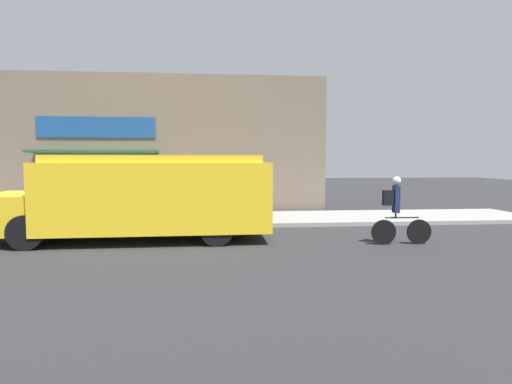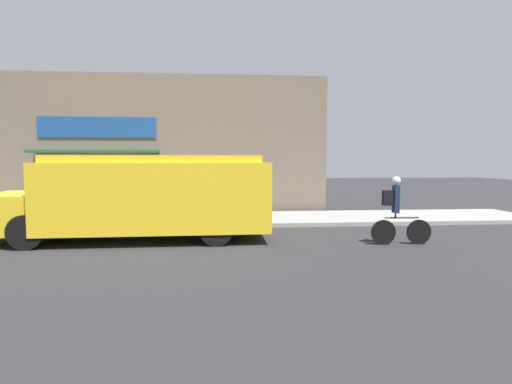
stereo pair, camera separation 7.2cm
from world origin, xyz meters
TOP-DOWN VIEW (x-y plane):
  - ground_plane at (0.00, 0.00)m, footprint 70.00×70.00m
  - sidewalk at (0.00, 1.48)m, footprint 28.00×2.95m
  - storefront at (-0.04, 3.34)m, footprint 14.76×1.07m
  - school_bus at (1.38, -1.50)m, footprint 6.97×2.78m
  - cyclist at (7.54, -2.70)m, footprint 1.47×0.21m
  - trash_bin at (-3.15, 2.29)m, footprint 0.52×0.52m

SIDE VIEW (x-z plane):
  - ground_plane at x=0.00m, z-range 0.00..0.00m
  - sidewalk at x=0.00m, z-range 0.00..0.13m
  - trash_bin at x=-3.15m, z-range 0.13..1.00m
  - cyclist at x=7.54m, z-range -0.01..1.64m
  - school_bus at x=1.38m, z-range 0.06..2.21m
  - storefront at x=-0.04m, z-range 0.00..5.23m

